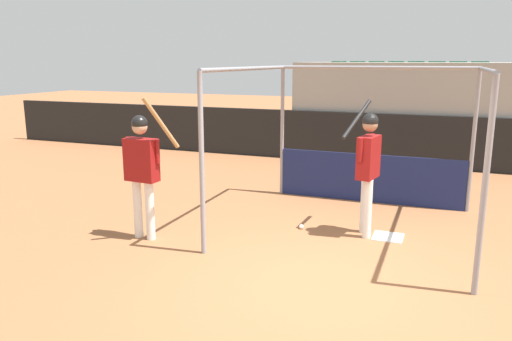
{
  "coord_description": "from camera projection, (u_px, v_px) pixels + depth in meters",
  "views": [
    {
      "loc": [
        1.25,
        -5.39,
        2.62
      ],
      "look_at": [
        -1.35,
        1.32,
        1.03
      ],
      "focal_mm": 35.0,
      "sensor_mm": 36.0,
      "label": 1
    }
  ],
  "objects": [
    {
      "name": "bleacher_section",
      "position": [
        400.0,
        110.0,
        13.54
      ],
      "size": [
        5.4,
        2.4,
        2.59
      ],
      "color": "#9E9E99",
      "rests_on": "ground"
    },
    {
      "name": "baseball",
      "position": [
        301.0,
        227.0,
        7.9
      ],
      "size": [
        0.07,
        0.07,
        0.07
      ],
      "color": "white",
      "rests_on": "ground"
    },
    {
      "name": "ground_plane",
      "position": [
        322.0,
        286.0,
        5.91
      ],
      "size": [
        60.0,
        60.0,
        0.0
      ],
      "primitive_type": "plane",
      "color": "#935B38"
    },
    {
      "name": "player_batter",
      "position": [
        368.0,
        161.0,
        7.42
      ],
      "size": [
        0.57,
        0.97,
        2.02
      ],
      "rotation": [
        0.0,
        0.0,
        1.38
      ],
      "color": "white",
      "rests_on": "ground"
    },
    {
      "name": "batting_cage",
      "position": [
        365.0,
        149.0,
        8.54
      ],
      "size": [
        3.53,
        3.51,
        2.52
      ],
      "color": "gray",
      "rests_on": "ground"
    },
    {
      "name": "home_plate",
      "position": [
        388.0,
        237.0,
        7.53
      ],
      "size": [
        0.44,
        0.44,
        0.02
      ],
      "color": "white",
      "rests_on": "ground"
    },
    {
      "name": "player_waiting",
      "position": [
        142.0,
        164.0,
        7.27
      ],
      "size": [
        0.84,
        0.52,
        2.14
      ],
      "rotation": [
        0.0,
        0.0,
        -0.08
      ],
      "color": "white",
      "rests_on": "ground"
    },
    {
      "name": "outfield_wall",
      "position": [
        394.0,
        140.0,
        12.53
      ],
      "size": [
        24.0,
        0.12,
        1.31
      ],
      "color": "black",
      "rests_on": "ground"
    }
  ]
}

